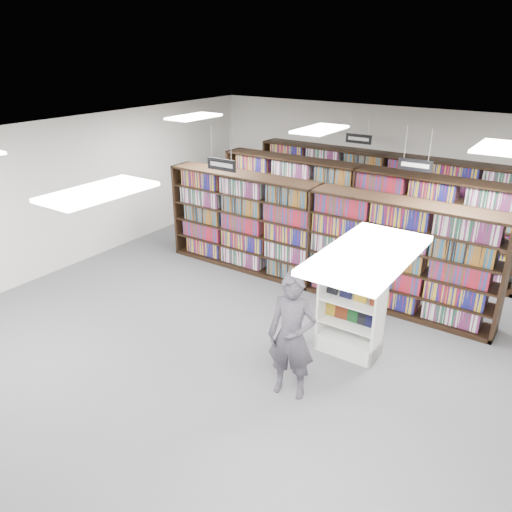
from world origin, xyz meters
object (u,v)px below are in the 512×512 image
Objects in this scene: open_book at (355,274)px; shopper at (292,336)px; bookshelf_row_near at (315,238)px; endcap_display at (350,326)px.

shopper is at bearing -97.33° from open_book.
bookshelf_row_near is at bearing 136.19° from open_book.
shopper is (-0.28, -1.39, -0.47)m from open_book.
bookshelf_row_near is 10.12× the size of open_book.
open_book is at bearing -58.85° from endcap_display.
endcap_display is 1.96× the size of open_book.
shopper reaches higher than endcap_display.
bookshelf_row_near reaches higher than open_book.
open_book reaches higher than endcap_display.
bookshelf_row_near is 3.47m from shopper.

